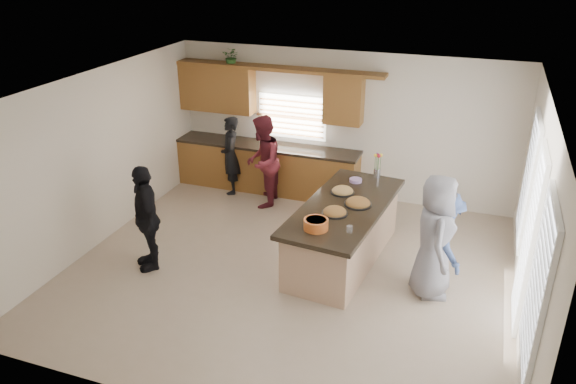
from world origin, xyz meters
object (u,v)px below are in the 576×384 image
at_px(woman_left_back, 231,155).
at_px(woman_left_mid, 263,162).
at_px(salad_bowl, 316,224).
at_px(woman_right_back, 442,240).
at_px(woman_right_front, 435,237).
at_px(island, 343,234).
at_px(woman_left_front, 146,217).

height_order(woman_left_back, woman_left_mid, woman_left_mid).
xyz_separation_m(salad_bowl, woman_right_back, (1.67, 0.64, -0.28)).
bearing_deg(woman_left_back, woman_right_back, 38.45).
xyz_separation_m(woman_left_mid, woman_right_front, (3.31, -1.92, 0.03)).
bearing_deg(woman_left_mid, salad_bowl, 26.96).
distance_m(island, woman_right_front, 1.53).
bearing_deg(salad_bowl, woman_left_mid, 126.60).
height_order(island, salad_bowl, salad_bowl).
relative_size(salad_bowl, woman_left_back, 0.22).
relative_size(island, woman_left_front, 1.69).
height_order(woman_right_back, woman_right_front, woman_right_front).
relative_size(woman_left_front, woman_right_back, 1.11).
xyz_separation_m(island, salad_bowl, (-0.18, -0.89, 0.58)).
xyz_separation_m(woman_left_mid, woman_left_front, (-0.81, -2.63, -0.04)).
bearing_deg(woman_left_mid, woman_left_front, -26.85).
xyz_separation_m(salad_bowl, woman_right_front, (1.57, 0.42, -0.13)).
xyz_separation_m(woman_left_back, woman_right_front, (4.12, -2.24, 0.13)).
bearing_deg(woman_right_front, island, 59.30).
distance_m(woman_left_mid, woman_left_front, 2.75).
bearing_deg(woman_left_back, island, 31.07).
bearing_deg(woman_right_back, salad_bowl, 80.81).
bearing_deg(island, woman_right_back, -3.70).
xyz_separation_m(island, woman_left_back, (-2.73, 1.78, 0.32)).
height_order(salad_bowl, woman_left_mid, woman_left_mid).
xyz_separation_m(woman_left_back, woman_right_back, (4.21, -2.03, -0.03)).
relative_size(woman_left_mid, woman_left_front, 1.05).
relative_size(salad_bowl, woman_right_front, 0.19).
relative_size(woman_left_mid, woman_right_front, 0.96).
xyz_separation_m(salad_bowl, woman_left_back, (-2.55, 2.67, -0.26)).
xyz_separation_m(island, woman_left_mid, (-1.93, 1.46, 0.41)).
distance_m(island, woman_left_front, 3.00).
distance_m(woman_left_mid, woman_right_front, 3.83).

